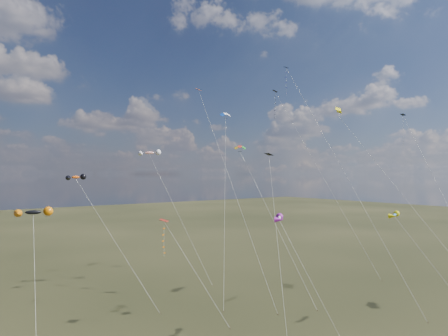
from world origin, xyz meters
TOP-DOWN VIEW (x-y plane):
  - diamond_black_high at (22.44, 28.96)m, footprint 6.41×20.51m
  - diamond_navy_tall at (13.09, 16.42)m, footprint 2.41×22.33m
  - diamond_black_mid at (0.74, 8.75)m, footprint 6.78×10.03m
  - diamond_red_low at (-10.16, 16.41)m, footprint 5.63×7.99m
  - diamond_navy_right at (30.13, 7.02)m, footprint 13.35×20.13m
  - diamond_orange_center at (1.79, 21.59)m, footprint 1.24×18.35m
  - parafoil_yellow at (18.78, 12.23)m, footprint 3.15×24.30m
  - parafoil_blue_white at (8.57, 28.90)m, footprint 12.52×15.41m
  - parafoil_tricolor at (5.09, 20.46)m, footprint 3.46×14.23m
  - novelty_black_orange at (-24.21, 22.60)m, footprint 3.66×11.18m
  - novelty_orange_black at (-16.36, 32.75)m, footprint 7.99×14.69m
  - novelty_white_purple at (-1.36, 5.48)m, footprint 3.60×8.28m
  - novelty_redwhite_stripe at (-3.27, 35.10)m, footprint 8.33×10.88m
  - novelty_blue_yellow at (13.23, -0.37)m, footprint 2.25×11.97m

SIDE VIEW (x-z plane):
  - diamond_red_low at x=-10.16m, z-range 3.62..16.14m
  - novelty_blue_yellow at x=13.23m, z-range 6.19..19.60m
  - novelty_white_purple at x=-1.36m, z-range 6.24..19.73m
  - novelty_black_orange at x=-24.21m, z-range 6.54..20.81m
  - diamond_black_mid at x=0.74m, z-range 5.15..26.06m
  - novelty_orange_black at x=-16.36m, z-range 8.50..26.66m
  - novelty_redwhite_stripe at x=-3.27m, z-range 10.56..32.93m
  - diamond_orange_center at x=1.79m, z-range 5.92..38.19m
  - parafoil_tricolor at x=5.09m, z-range 10.78..33.69m
  - diamond_navy_right at x=30.13m, z-range 9.79..38.22m
  - parafoil_yellow at x=18.78m, z-range 13.90..43.28m
  - parafoil_blue_white at x=8.57m, z-range 13.94..43.41m
  - diamond_black_high at x=22.44m, z-range 12.58..47.70m
  - diamond_navy_tall at x=13.09m, z-range 12.83..48.63m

